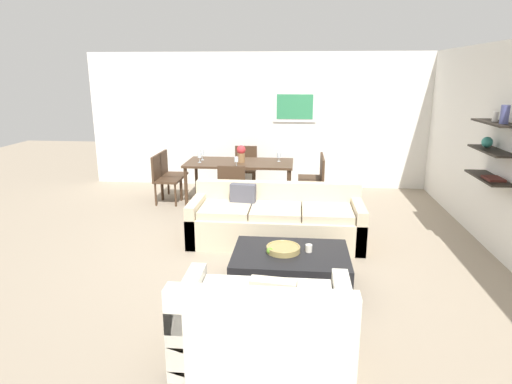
{
  "coord_description": "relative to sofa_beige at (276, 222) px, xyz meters",
  "views": [
    {
      "loc": [
        0.43,
        -5.47,
        2.3
      ],
      "look_at": [
        -0.12,
        0.2,
        0.75
      ],
      "focal_mm": 30.85,
      "sensor_mm": 36.0,
      "label": 1
    }
  ],
  "objects": [
    {
      "name": "back_wall_unit",
      "position": [
        0.16,
        3.19,
        1.06
      ],
      "size": [
        8.4,
        0.09,
        2.7
      ],
      "color": "silver",
      "rests_on": "ground"
    },
    {
      "name": "dining_chair_left_near",
      "position": [
        -2.12,
        1.68,
        0.21
      ],
      "size": [
        0.44,
        0.44,
        0.88
      ],
      "color": "#422D1E",
      "rests_on": "ground"
    },
    {
      "name": "wine_glass_right_far",
      "position": [
        -0.05,
        2.0,
        0.57
      ],
      "size": [
        0.07,
        0.07,
        0.16
      ],
      "color": "silver",
      "rests_on": "dining_table"
    },
    {
      "name": "dining_table",
      "position": [
        -0.76,
        1.89,
        0.39
      ],
      "size": [
        1.91,
        0.93,
        0.75
      ],
      "color": "#422D1E",
      "rests_on": "ground"
    },
    {
      "name": "dining_chair_foot",
      "position": [
        -0.76,
        1.02,
        0.21
      ],
      "size": [
        0.44,
        0.44,
        0.88
      ],
      "color": "#422D1E",
      "rests_on": "ground"
    },
    {
      "name": "dining_chair_head",
      "position": [
        -0.76,
        2.76,
        0.21
      ],
      "size": [
        0.44,
        0.44,
        0.88
      ],
      "color": "#422D1E",
      "rests_on": "ground"
    },
    {
      "name": "coffee_table",
      "position": [
        0.24,
        -1.28,
        -0.1
      ],
      "size": [
        1.28,
        0.92,
        0.38
      ],
      "color": "black",
      "rests_on": "ground"
    },
    {
      "name": "loveseat_white",
      "position": [
        0.05,
        -2.61,
        0.0
      ],
      "size": [
        1.43,
        0.9,
        0.78
      ],
      "color": "silver",
      "rests_on": "ground"
    },
    {
      "name": "wine_glass_head",
      "position": [
        -0.76,
        2.29,
        0.58
      ],
      "size": [
        0.07,
        0.07,
        0.16
      ],
      "color": "silver",
      "rests_on": "dining_table"
    },
    {
      "name": "centerpiece_vase",
      "position": [
        -0.72,
        1.86,
        0.62
      ],
      "size": [
        0.16,
        0.16,
        0.31
      ],
      "color": "olive",
      "rests_on": "dining_table"
    },
    {
      "name": "sofa_beige",
      "position": [
        0.0,
        0.0,
        0.0
      ],
      "size": [
        2.37,
        0.9,
        0.78
      ],
      "color": "beige",
      "rests_on": "ground"
    },
    {
      "name": "candle_jar",
      "position": [
        0.43,
        -1.24,
        0.13
      ],
      "size": [
        0.08,
        0.08,
        0.08
      ],
      "primitive_type": "cylinder",
      "color": "silver",
      "rests_on": "coffee_table"
    },
    {
      "name": "dining_chair_right_near",
      "position": [
        0.61,
        1.68,
        0.21
      ],
      "size": [
        0.44,
        0.44,
        0.88
      ],
      "color": "#422D1E",
      "rests_on": "ground"
    },
    {
      "name": "apple_on_coffee_table",
      "position": [
        0.01,
        -1.35,
        0.13
      ],
      "size": [
        0.08,
        0.08,
        0.08
      ],
      "primitive_type": "sphere",
      "color": "#669E2D",
      "rests_on": "coffee_table"
    },
    {
      "name": "wine_glass_left_near",
      "position": [
        -1.46,
        1.77,
        0.58
      ],
      "size": [
        0.07,
        0.07,
        0.18
      ],
      "color": "silver",
      "rests_on": "dining_table"
    },
    {
      "name": "dining_chair_right_far",
      "position": [
        0.61,
        2.09,
        0.21
      ],
      "size": [
        0.44,
        0.44,
        0.88
      ],
      "color": "#422D1E",
      "rests_on": "ground"
    },
    {
      "name": "decorative_bowl",
      "position": [
        0.15,
        -1.26,
        0.12
      ],
      "size": [
        0.38,
        0.38,
        0.07
      ],
      "color": "#99844C",
      "rests_on": "coffee_table"
    },
    {
      "name": "ground_plane",
      "position": [
        -0.14,
        -0.34,
        -0.29
      ],
      "size": [
        18.0,
        18.0,
        0.0
      ],
      "primitive_type": "plane",
      "color": "gray"
    },
    {
      "name": "dining_chair_left_far",
      "position": [
        -2.12,
        2.09,
        0.21
      ],
      "size": [
        0.44,
        0.44,
        0.88
      ],
      "color": "#422D1E",
      "rests_on": "ground"
    },
    {
      "name": "wine_glass_left_far",
      "position": [
        -1.46,
        2.0,
        0.59
      ],
      "size": [
        0.07,
        0.07,
        0.19
      ],
      "color": "silver",
      "rests_on": "dining_table"
    },
    {
      "name": "right_wall_shelf_unit",
      "position": [
        2.89,
        0.26,
        1.06
      ],
      "size": [
        0.34,
        8.2,
        2.7
      ],
      "color": "silver",
      "rests_on": "ground"
    },
    {
      "name": "wine_glass_foot",
      "position": [
        -0.76,
        1.48,
        0.58
      ],
      "size": [
        0.07,
        0.07,
        0.17
      ],
      "color": "silver",
      "rests_on": "dining_table"
    }
  ]
}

